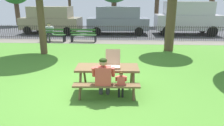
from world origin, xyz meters
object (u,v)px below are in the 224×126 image
(picnic_table_foreground, at_px, (107,72))
(adult_at_table, at_px, (103,76))
(park_bench_left, at_px, (53,35))
(park_bench_center, at_px, (83,35))
(pizza_slice_on_table, at_px, (99,67))
(parked_car_center, at_px, (187,17))
(parked_car_left, at_px, (118,20))
(parked_car_far_left, at_px, (51,19))
(pizza_box_open, at_px, (113,63))
(person_on_park_bench, at_px, (49,31))
(child_at_table, at_px, (121,82))

(picnic_table_foreground, height_order, adult_at_table, adult_at_table)
(park_bench_left, xyz_separation_m, park_bench_center, (1.98, -0.00, 0.00))
(pizza_slice_on_table, relative_size, park_bench_left, 0.18)
(park_bench_left, bearing_deg, parked_car_center, 19.98)
(picnic_table_foreground, bearing_deg, parked_car_left, 90.13)
(picnic_table_foreground, relative_size, parked_car_center, 0.39)
(adult_at_table, bearing_deg, park_bench_left, 116.79)
(park_bench_left, relative_size, park_bench_center, 1.01)
(adult_at_table, height_order, parked_car_far_left, parked_car_far_left)
(park_bench_left, height_order, parked_car_left, parked_car_left)
(pizza_box_open, relative_size, park_bench_left, 0.32)
(parked_car_left, relative_size, parked_car_center, 0.98)
(park_bench_center, xyz_separation_m, parked_car_far_left, (-3.17, 3.38, 0.68))
(pizza_box_open, height_order, parked_car_left, parked_car_left)
(parked_car_far_left, distance_m, parked_car_center, 10.48)
(picnic_table_foreground, distance_m, person_on_park_bench, 8.63)
(pizza_box_open, relative_size, parked_car_left, 0.11)
(pizza_slice_on_table, bearing_deg, person_on_park_bench, 118.46)
(picnic_table_foreground, distance_m, parked_car_far_left, 12.06)
(pizza_box_open, distance_m, adult_at_table, 0.63)
(parked_car_far_left, bearing_deg, parked_car_center, 0.00)
(picnic_table_foreground, distance_m, pizza_box_open, 0.33)
(park_bench_center, bearing_deg, pizza_slice_on_table, -75.94)
(pizza_slice_on_table, height_order, parked_car_left, parked_car_left)
(adult_at_table, height_order, park_bench_left, adult_at_table)
(parked_car_left, xyz_separation_m, parked_car_center, (5.23, -0.00, 0.21))
(person_on_park_bench, distance_m, parked_car_left, 5.47)
(park_bench_left, xyz_separation_m, person_on_park_bench, (-0.23, 0.02, 0.24))
(pizza_box_open, distance_m, parked_car_center, 11.92)
(parked_car_left, bearing_deg, pizza_slice_on_table, -91.02)
(person_on_park_bench, relative_size, parked_car_far_left, 0.25)
(pizza_box_open, relative_size, child_at_table, 0.63)
(park_bench_left, bearing_deg, pizza_box_open, -60.24)
(pizza_slice_on_table, height_order, person_on_park_bench, person_on_park_bench)
(picnic_table_foreground, height_order, parked_car_center, parked_car_center)
(person_on_park_bench, bearing_deg, parked_car_center, 19.43)
(park_bench_left, xyz_separation_m, parked_car_left, (4.06, 3.38, 0.68))
(pizza_slice_on_table, bearing_deg, park_bench_center, 104.06)
(pizza_slice_on_table, height_order, park_bench_center, park_bench_center)
(park_bench_left, relative_size, parked_car_far_left, 0.35)
(picnic_table_foreground, height_order, child_at_table, child_at_table)
(pizza_box_open, bearing_deg, picnic_table_foreground, -165.11)
(adult_at_table, relative_size, parked_car_left, 0.26)
(picnic_table_foreground, height_order, parked_car_far_left, parked_car_far_left)
(adult_at_table, distance_m, park_bench_left, 8.92)
(park_bench_left, bearing_deg, parked_car_far_left, 109.47)
(pizza_slice_on_table, relative_size, person_on_park_bench, 0.25)
(picnic_table_foreground, xyz_separation_m, park_bench_left, (-4.08, 7.46, -0.18))
(adult_at_table, xyz_separation_m, parked_car_center, (5.27, 11.34, 0.65))
(park_bench_left, xyz_separation_m, parked_car_far_left, (-1.19, 3.38, 0.68))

